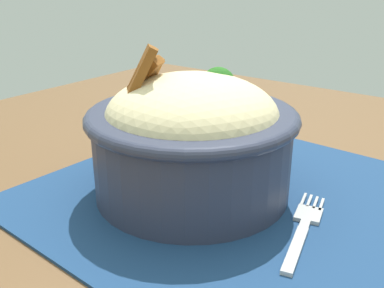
{
  "coord_description": "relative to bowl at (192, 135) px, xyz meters",
  "views": [
    {
      "loc": [
        0.18,
        -0.36,
        0.98
      ],
      "look_at": [
        -0.06,
        -0.05,
        0.83
      ],
      "focal_mm": 41.46,
      "sensor_mm": 36.0,
      "label": 1
    }
  ],
  "objects": [
    {
      "name": "fork",
      "position": [
        0.12,
        0.0,
        -0.06
      ],
      "size": [
        0.04,
        0.13,
        0.0
      ],
      "color": "#B6B6B6",
      "rests_on": "placemat"
    },
    {
      "name": "bowl",
      "position": [
        0.0,
        0.0,
        0.0
      ],
      "size": [
        0.21,
        0.21,
        0.14
      ],
      "color": "#2D3347",
      "rests_on": "placemat"
    },
    {
      "name": "table",
      "position": [
        0.06,
        0.05,
        -0.15
      ],
      "size": [
        1.05,
        0.88,
        0.78
      ],
      "color": "brown",
      "rests_on": "ground_plane"
    },
    {
      "name": "placemat",
      "position": [
        0.06,
        0.02,
        -0.06
      ],
      "size": [
        0.42,
        0.37,
        0.0
      ],
      "primitive_type": "cube",
      "rotation": [
        0.0,
        0.0,
        -0.05
      ],
      "color": "navy",
      "rests_on": "table"
    }
  ]
}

